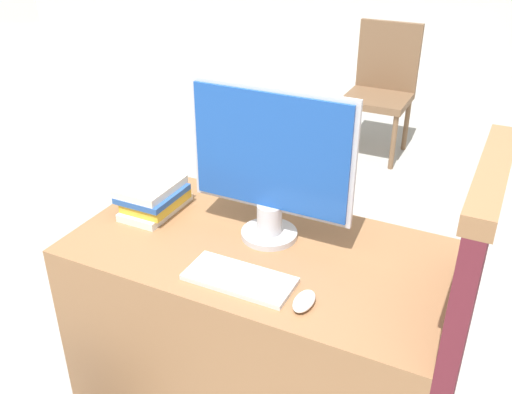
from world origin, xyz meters
name	(u,v)px	position (x,y,z in m)	size (l,w,h in m)	color
desk	(260,333)	(0.00, 0.33, 0.36)	(1.21, 0.65, 0.72)	#8C603D
carrel_divider	(454,350)	(0.63, 0.28, 0.59)	(0.07, 0.55, 1.16)	#5B1E28
monitor	(271,163)	(0.00, 0.40, 0.99)	(0.54, 0.18, 0.51)	#B7B7BC
keyboard	(240,279)	(0.03, 0.14, 0.73)	(0.32, 0.14, 0.02)	silver
mouse	(304,301)	(0.24, 0.12, 0.73)	(0.05, 0.10, 0.03)	white
book_stack	(154,197)	(-0.44, 0.37, 0.78)	(0.19, 0.25, 0.11)	silver
far_chair	(382,84)	(-0.28, 2.90, 0.51)	(0.44, 0.44, 0.92)	brown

